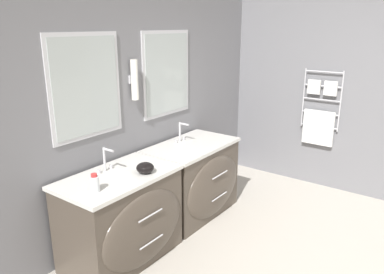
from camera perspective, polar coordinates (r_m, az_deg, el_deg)
name	(u,v)px	position (r m, az deg, el deg)	size (l,w,h in m)	color
wall_back	(131,105)	(3.83, -9.26, 4.88)	(5.93, 0.15, 2.60)	slate
wall_right	(326,89)	(5.08, 19.72, 6.88)	(0.13, 4.37, 2.60)	slate
vanity_left	(124,218)	(3.49, -10.37, -12.04)	(1.07, 0.69, 0.82)	#4C4238
vanity_right	(195,179)	(4.22, 0.40, -6.44)	(1.07, 0.69, 0.82)	#4C4238
faucet_left	(106,160)	(3.41, -13.03, -3.40)	(0.17, 0.14, 0.22)	silver
faucet_right	(181,132)	(4.16, -1.70, 0.72)	(0.17, 0.14, 0.22)	silver
toiletry_bottle	(95,183)	(3.04, -14.62, -6.87)	(0.08, 0.08, 0.15)	silver
amenity_bowl	(145,168)	(3.34, -7.15, -4.68)	(0.16, 0.16, 0.10)	black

